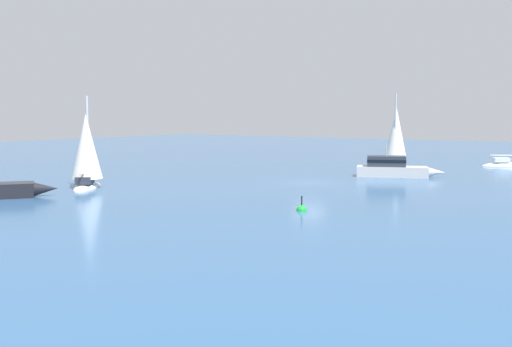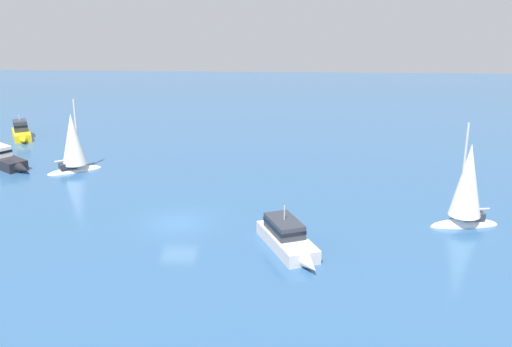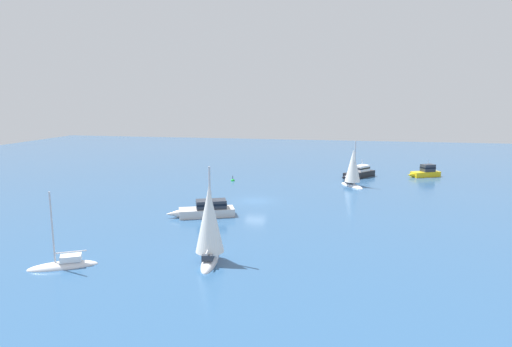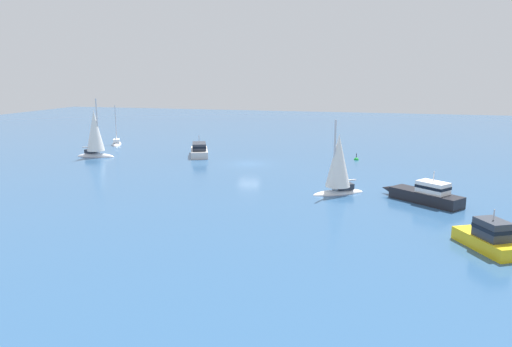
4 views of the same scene
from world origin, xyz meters
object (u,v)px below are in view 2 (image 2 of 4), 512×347
sloop (73,146)px  sloop_1 (467,189)px  cabin_cruiser (3,159)px  powerboat (287,237)px  launch (21,132)px

sloop → sloop_1: size_ratio=0.88×
sloop → cabin_cruiser: 7.53m
powerboat → launch: powerboat is taller
powerboat → launch: size_ratio=1.29×
sloop → cabin_cruiser: (-7.26, 1.15, -1.67)m
sloop_1 → powerboat: sloop_1 is taller
cabin_cruiser → sloop_1: 41.13m
cabin_cruiser → powerboat: cabin_cruiser is taller
sloop → sloop_1: bearing=-53.3°
sloop → launch: bearing=97.4°
powerboat → cabin_cruiser: bearing=-144.6°
sloop → powerboat: sloop is taller
sloop_1 → powerboat: size_ratio=1.09×
cabin_cruiser → sloop_1: (39.12, -12.55, 1.99)m
powerboat → launch: bearing=-155.1°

